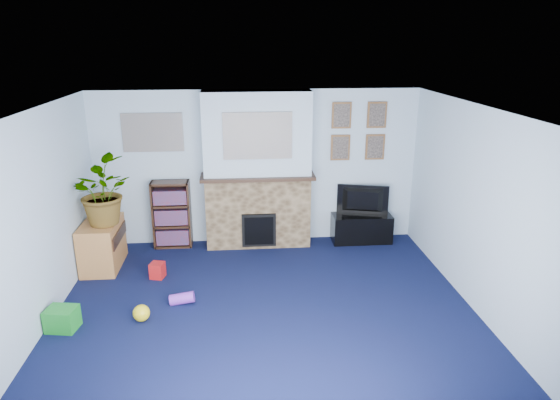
{
  "coord_description": "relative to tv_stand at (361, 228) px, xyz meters",
  "views": [
    {
      "loc": [
        -0.28,
        -5.28,
        3.13
      ],
      "look_at": [
        0.23,
        0.75,
        1.15
      ],
      "focal_mm": 32.0,
      "sensor_mm": 36.0,
      "label": 1
    }
  ],
  "objects": [
    {
      "name": "portrait_tl",
      "position": [
        -0.35,
        0.2,
        1.77
      ],
      "size": [
        0.3,
        0.03,
        0.4
      ],
      "primitive_type": "cube",
      "color": "brown",
      "rests_on": "wall_back"
    },
    {
      "name": "green_crate",
      "position": [
        -3.95,
        -2.23,
        -0.09
      ],
      "size": [
        0.36,
        0.31,
        0.26
      ],
      "primitive_type": "cube",
      "rotation": [
        0.0,
        0.0,
        -0.17
      ],
      "color": "#198C26",
      "rests_on": "ground"
    },
    {
      "name": "wall_back",
      "position": [
        -1.65,
        0.22,
        0.97
      ],
      "size": [
        5.0,
        0.04,
        2.4
      ],
      "primitive_type": "cube",
      "color": "silver",
      "rests_on": "ground"
    },
    {
      "name": "wall_front",
      "position": [
        -1.65,
        -4.28,
        0.97
      ],
      "size": [
        5.0,
        0.04,
        2.4
      ],
      "primitive_type": "cube",
      "color": "silver",
      "rests_on": "ground"
    },
    {
      "name": "toy_tube",
      "position": [
        -2.67,
        -1.77,
        -0.16
      ],
      "size": [
        0.31,
        0.14,
        0.18
      ],
      "primitive_type": "cylinder",
      "rotation": [
        0.0,
        1.43,
        0.0
      ],
      "color": "purple",
      "rests_on": "ground"
    },
    {
      "name": "television",
      "position": [
        0.0,
        0.02,
        0.45
      ],
      "size": [
        0.81,
        0.31,
        0.47
      ],
      "primitive_type": "imported",
      "rotation": [
        0.0,
        0.0,
        2.89
      ],
      "color": "black",
      "rests_on": "tv_stand"
    },
    {
      "name": "tv_stand",
      "position": [
        0.0,
        0.0,
        0.0
      ],
      "size": [
        0.94,
        0.39,
        0.44
      ],
      "primitive_type": "cube",
      "color": "black",
      "rests_on": "ground"
    },
    {
      "name": "mantel_teddy",
      "position": [
        -2.15,
        -0.03,
        0.99
      ],
      "size": [
        0.12,
        0.12,
        0.12
      ],
      "primitive_type": "sphere",
      "color": "gray",
      "rests_on": "chimney_breast"
    },
    {
      "name": "floor",
      "position": [
        -1.65,
        -2.03,
        -0.23
      ],
      "size": [
        5.0,
        4.5,
        0.01
      ],
      "primitive_type": "cube",
      "color": "#0E1336",
      "rests_on": "ground"
    },
    {
      "name": "sideboard",
      "position": [
        -3.89,
        -0.6,
        0.12
      ],
      "size": [
        0.48,
        0.86,
        0.67
      ],
      "primitive_type": "cube",
      "color": "#BE7A3D",
      "rests_on": "ground"
    },
    {
      "name": "collage_main",
      "position": [
        -1.65,
        -0.19,
        1.55
      ],
      "size": [
        1.0,
        0.03,
        0.68
      ],
      "primitive_type": "cube",
      "color": "gray",
      "rests_on": "chimney_breast"
    },
    {
      "name": "mantel_can",
      "position": [
        -1.02,
        -0.03,
        0.99
      ],
      "size": [
        0.06,
        0.06,
        0.12
      ],
      "primitive_type": "cylinder",
      "color": "red",
      "rests_on": "chimney_breast"
    },
    {
      "name": "potted_plant",
      "position": [
        -3.84,
        -0.65,
        0.91
      ],
      "size": [
        1.06,
        1.09,
        0.92
      ],
      "primitive_type": "imported",
      "rotation": [
        0.0,
        0.0,
        2.17
      ],
      "color": "#26661E",
      "rests_on": "sideboard"
    },
    {
      "name": "portrait_tr",
      "position": [
        0.2,
        0.2,
        1.77
      ],
      "size": [
        0.3,
        0.03,
        0.4
      ],
      "primitive_type": "cube",
      "color": "brown",
      "rests_on": "wall_back"
    },
    {
      "name": "collage_left",
      "position": [
        -3.2,
        0.21,
        1.55
      ],
      "size": [
        0.9,
        0.03,
        0.58
      ],
      "primitive_type": "cube",
      "color": "gray",
      "rests_on": "wall_back"
    },
    {
      "name": "portrait_br",
      "position": [
        0.2,
        0.2,
        1.27
      ],
      "size": [
        0.3,
        0.03,
        0.4
      ],
      "primitive_type": "cube",
      "color": "brown",
      "rests_on": "wall_back"
    },
    {
      "name": "toy_block",
      "position": [
        -3.08,
        -1.03,
        -0.12
      ],
      "size": [
        0.21,
        0.21,
        0.21
      ],
      "primitive_type": "cube",
      "rotation": [
        0.0,
        0.0,
        -0.26
      ],
      "color": "red",
      "rests_on": "ground"
    },
    {
      "name": "toy_ball",
      "position": [
        -3.1,
        -2.13,
        -0.14
      ],
      "size": [
        0.2,
        0.2,
        0.2
      ],
      "primitive_type": "sphere",
      "color": "yellow",
      "rests_on": "ground"
    },
    {
      "name": "chimney_breast",
      "position": [
        -1.65,
        0.02,
        0.96
      ],
      "size": [
        1.72,
        0.5,
        2.4
      ],
      "color": "brown",
      "rests_on": "ground"
    },
    {
      "name": "mantel_clock",
      "position": [
        -1.7,
        -0.03,
        1.0
      ],
      "size": [
        0.1,
        0.06,
        0.14
      ],
      "primitive_type": "cube",
      "color": "gold",
      "rests_on": "chimney_breast"
    },
    {
      "name": "ceiling",
      "position": [
        -1.65,
        -2.03,
        2.17
      ],
      "size": [
        5.0,
        4.5,
        0.01
      ],
      "primitive_type": "cube",
      "color": "white",
      "rests_on": "wall_back"
    },
    {
      "name": "portrait_bl",
      "position": [
        -0.35,
        0.2,
        1.27
      ],
      "size": [
        0.3,
        0.03,
        0.4
      ],
      "primitive_type": "cube",
      "color": "brown",
      "rests_on": "wall_back"
    },
    {
      "name": "bookshelf",
      "position": [
        -2.99,
        0.08,
        0.28
      ],
      "size": [
        0.58,
        0.28,
        1.05
      ],
      "color": "#331E12",
      "rests_on": "ground"
    },
    {
      "name": "mantel_candle",
      "position": [
        -1.39,
        -0.03,
        1.01
      ],
      "size": [
        0.05,
        0.05,
        0.15
      ],
      "primitive_type": "cylinder",
      "color": "#B2BFC6",
      "rests_on": "chimney_breast"
    },
    {
      "name": "wall_right",
      "position": [
        0.85,
        -2.03,
        0.97
      ],
      "size": [
        0.04,
        4.5,
        2.4
      ],
      "primitive_type": "cube",
      "color": "silver",
      "rests_on": "ground"
    },
    {
      "name": "wall_left",
      "position": [
        -4.15,
        -2.03,
        0.97
      ],
      "size": [
        0.04,
        4.5,
        2.4
      ],
      "primitive_type": "cube",
      "color": "silver",
      "rests_on": "ground"
    }
  ]
}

